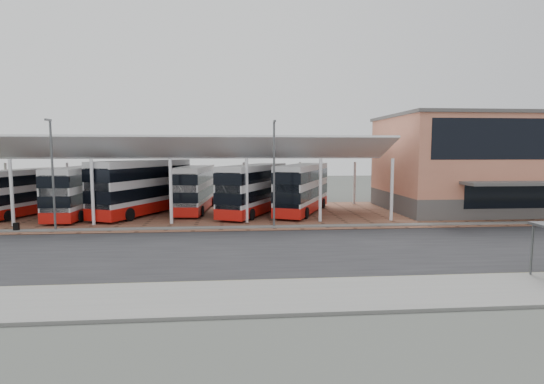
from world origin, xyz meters
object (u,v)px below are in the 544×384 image
object	(u,v)px
bus_0	(23,192)
bus_4	(254,190)
bus_5	(302,189)
bus_3	(195,189)
bus_2	(143,187)
terminal	(482,163)
bus_1	(80,192)

from	to	relation	value
bus_0	bus_4	size ratio (longest dim) A/B	0.94
bus_5	bus_0	bearing A→B (deg)	-157.68
bus_3	bus_5	distance (m)	10.26
bus_2	bus_3	bearing A→B (deg)	42.64
bus_0	bus_4	distance (m)	20.61
bus_5	bus_4	bearing A→B (deg)	-151.52
bus_4	bus_0	bearing A→B (deg)	-157.19
terminal	bus_4	size ratio (longest dim) A/B	1.68
bus_4	bus_5	bearing A→B (deg)	30.33
terminal	bus_4	distance (m)	22.36
bus_3	bus_5	size ratio (longest dim) A/B	0.96
terminal	bus_0	distance (m)	42.89
bus_0	bus_3	distance (m)	15.11
bus_0	bus_4	bearing A→B (deg)	12.27
bus_2	bus_5	world-z (taller)	bus_2
bus_2	bus_4	distance (m)	10.07
terminal	bus_2	xyz separation A→B (m)	(-32.26, 0.03, -2.17)
bus_2	bus_4	size ratio (longest dim) A/B	1.09
terminal	bus_1	world-z (taller)	terminal
bus_3	bus_4	distance (m)	5.97
bus_2	bus_1	bearing A→B (deg)	-146.59
bus_2	bus_0	bearing A→B (deg)	-155.93
terminal	bus_1	distance (m)	37.64
terminal	bus_0	size ratio (longest dim) A/B	1.79
bus_0	bus_2	size ratio (longest dim) A/B	0.86
terminal	bus_2	world-z (taller)	terminal
bus_0	bus_2	world-z (taller)	bus_2
bus_1	bus_3	distance (m)	10.05
terminal	bus_3	size ratio (longest dim) A/B	1.74
terminal	bus_4	xyz separation A→B (m)	(-22.23, -0.76, -2.37)
bus_2	bus_5	bearing A→B (deg)	23.24
bus_0	bus_5	bearing A→B (deg)	13.64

